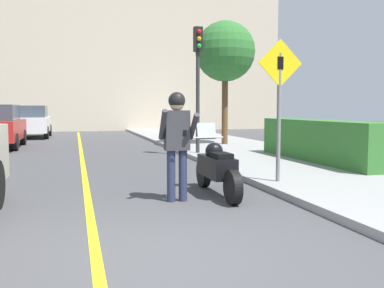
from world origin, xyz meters
TOP-DOWN VIEW (x-y plane):
  - ground_plane at (0.00, 0.00)m, footprint 80.00×80.00m
  - sidewalk_curb at (4.80, 4.00)m, footprint 4.40×44.00m
  - road_center_line at (-0.60, 6.00)m, footprint 0.12×36.00m
  - building_backdrop at (0.00, 26.00)m, footprint 28.00×1.20m
  - motorcycle at (1.63, 2.88)m, footprint 0.62×2.18m
  - person_biker at (0.83, 2.54)m, footprint 0.59×0.49m
  - crossing_sign at (3.01, 3.22)m, footprint 0.91×0.08m
  - traffic_light at (2.99, 8.80)m, footprint 0.26×0.30m
  - hedge_row at (5.60, 5.93)m, footprint 0.90×5.13m
  - street_tree at (4.96, 11.78)m, footprint 2.36×2.36m
  - parked_car_white at (-3.02, 19.62)m, footprint 1.88×4.20m

SIDE VIEW (x-z plane):
  - ground_plane at x=0.00m, z-range 0.00..0.00m
  - road_center_line at x=-0.60m, z-range 0.00..0.01m
  - sidewalk_curb at x=4.80m, z-range 0.00..0.13m
  - motorcycle at x=1.63m, z-range -0.15..1.12m
  - hedge_row at x=5.60m, z-range 0.13..1.22m
  - parked_car_white at x=-3.02m, z-range 0.02..1.70m
  - person_biker at x=0.83m, z-range 0.22..2.02m
  - crossing_sign at x=3.01m, z-range 0.40..3.13m
  - traffic_light at x=2.99m, z-range 0.89..4.84m
  - street_tree at x=4.96m, z-range 1.33..6.15m
  - building_backdrop at x=0.00m, z-range 0.00..9.60m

